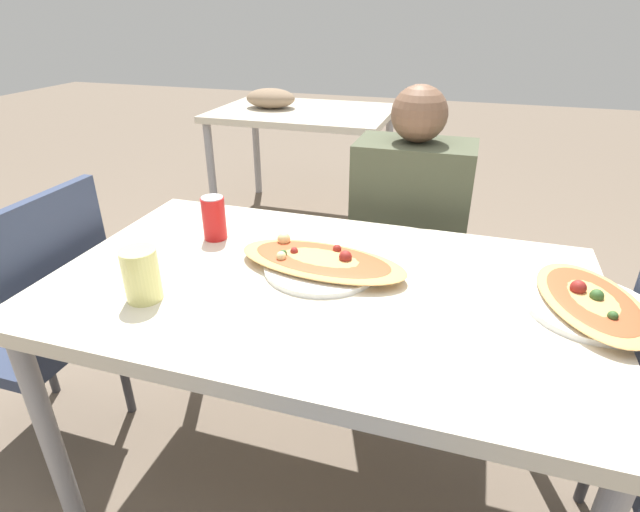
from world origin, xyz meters
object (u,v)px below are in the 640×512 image
at_px(dining_table, 321,306).
at_px(drink_glass, 141,275).
at_px(person_seated, 409,222).
at_px(pizza_main, 321,262).
at_px(soda_can, 214,218).
at_px(pizza_second, 591,303).
at_px(chair_side_left, 41,318).
at_px(chair_far_seated, 410,248).

xyz_separation_m(dining_table, drink_glass, (-0.36, -0.19, 0.13)).
bearing_deg(dining_table, person_seated, 77.90).
bearing_deg(pizza_main, dining_table, -72.06).
relative_size(dining_table, pizza_main, 2.88).
distance_m(soda_can, pizza_second, 0.97).
bearing_deg(chair_side_left, chair_far_seated, -50.62).
bearing_deg(dining_table, chair_side_left, -174.96).
xyz_separation_m(chair_far_seated, soda_can, (-0.50, -0.58, 0.29)).
bearing_deg(dining_table, pizza_main, 107.94).
height_order(chair_side_left, person_seated, person_seated).
distance_m(chair_far_seated, chair_side_left, 1.27).
bearing_deg(person_seated, drink_glass, 58.39).
relative_size(dining_table, drink_glass, 10.75).
bearing_deg(chair_far_seated, dining_table, 79.79).
bearing_deg(pizza_second, dining_table, -174.65).
height_order(soda_can, pizza_second, soda_can).
height_order(chair_far_seated, person_seated, person_seated).
relative_size(dining_table, person_seated, 1.20).
bearing_deg(pizza_main, pizza_second, -0.75).
bearing_deg(person_seated, pizza_second, 130.26).
height_order(pizza_main, soda_can, soda_can).
bearing_deg(drink_glass, person_seated, 58.39).
height_order(pizza_main, pizza_second, same).
xyz_separation_m(chair_far_seated, pizza_main, (-0.15, -0.67, 0.25)).
distance_m(person_seated, pizza_second, 0.74).
bearing_deg(pizza_main, drink_glass, -143.21).
distance_m(chair_side_left, person_seated, 1.21).
bearing_deg(person_seated, pizza_main, 74.48).
relative_size(chair_far_seated, soda_can, 7.10).
xyz_separation_m(dining_table, chair_side_left, (-0.85, -0.07, -0.16)).
xyz_separation_m(pizza_main, pizza_second, (0.62, -0.01, -0.00)).
bearing_deg(soda_can, drink_glass, -89.74).
relative_size(chair_side_left, pizza_second, 2.25).
distance_m(person_seated, drink_glass, 0.96).
xyz_separation_m(person_seated, pizza_second, (0.47, -0.56, 0.09)).
xyz_separation_m(dining_table, chair_far_seated, (0.13, 0.73, -0.16)).
xyz_separation_m(dining_table, soda_can, (-0.37, 0.15, 0.13)).
bearing_deg(person_seated, soda_can, 42.85).
distance_m(chair_far_seated, pizza_second, 0.86).
distance_m(dining_table, person_seated, 0.63).
relative_size(person_seated, drink_glass, 8.96).
relative_size(chair_far_seated, pizza_main, 1.93).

